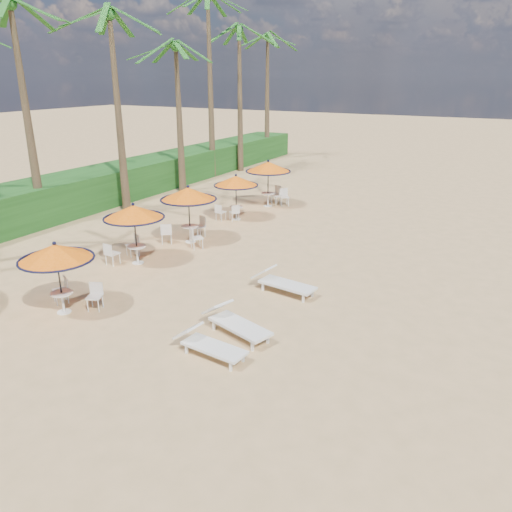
{
  "coord_description": "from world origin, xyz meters",
  "views": [
    {
      "loc": [
        6.77,
        -9.39,
        6.64
      ],
      "look_at": [
        -0.34,
        3.69,
        1.2
      ],
      "focal_mm": 35.0,
      "sensor_mm": 36.0,
      "label": 1
    }
  ],
  "objects": [
    {
      "name": "lounger_far",
      "position": [
        0.43,
        3.99,
        0.36
      ],
      "size": [
        2.24,
        0.96,
        0.78
      ],
      "rotation": [
        0.0,
        0.0,
        -0.13
      ],
      "color": "white",
      "rests_on": "ground"
    },
    {
      "name": "ground",
      "position": [
        0.0,
        0.0,
        0.0
      ],
      "size": [
        160.0,
        160.0,
        0.0
      ],
      "primitive_type": "plane",
      "color": "tan",
      "rests_on": "ground"
    },
    {
      "name": "palm_4",
      "position": [
        -11.25,
        14.52,
        7.6
      ],
      "size": [
        5.0,
        5.0,
        8.35
      ],
      "color": "brown",
      "rests_on": "ground"
    },
    {
      "name": "palm_7",
      "position": [
        -12.31,
        27.59,
        8.78
      ],
      "size": [
        5.0,
        5.0,
        9.61
      ],
      "color": "brown",
      "rests_on": "ground"
    },
    {
      "name": "palm_3",
      "position": [
        -11.11,
        9.48,
        8.67
      ],
      "size": [
        5.0,
        5.0,
        9.49
      ],
      "color": "brown",
      "rests_on": "ground"
    },
    {
      "name": "palm_2",
      "position": [
        -12.54,
        5.44,
        8.76
      ],
      "size": [
        5.0,
        5.0,
        9.58
      ],
      "color": "brown",
      "rests_on": "ground"
    },
    {
      "name": "station_2",
      "position": [
        -5.16,
        6.75,
        1.78
      ],
      "size": [
        2.33,
        2.33,
        2.43
      ],
      "color": "black",
      "rests_on": "ground"
    },
    {
      "name": "station_0",
      "position": [
        -4.57,
        -0.36,
        1.69
      ],
      "size": [
        2.13,
        2.13,
        2.22
      ],
      "color": "black",
      "rests_on": "ground"
    },
    {
      "name": "lounger_mid",
      "position": [
        0.51,
        0.9,
        0.37
      ],
      "size": [
        2.29,
        1.31,
        0.78
      ],
      "rotation": [
        0.0,
        0.0,
        -0.31
      ],
      "color": "white",
      "rests_on": "ground"
    },
    {
      "name": "scrub_hedge",
      "position": [
        -13.5,
        11.0,
        0.9
      ],
      "size": [
        3.0,
        40.0,
        1.8
      ],
      "primitive_type": "cube",
      "color": "#194716",
      "rests_on": "ground"
    },
    {
      "name": "station_1",
      "position": [
        -5.5,
        3.79,
        1.77
      ],
      "size": [
        2.22,
        2.22,
        2.32
      ],
      "color": "black",
      "rests_on": "ground"
    },
    {
      "name": "lounger_near",
      "position": [
        0.5,
        -0.38,
        0.33
      ],
      "size": [
        2.03,
        0.82,
        0.71
      ],
      "rotation": [
        0.0,
        0.0,
        -0.1
      ],
      "color": "white",
      "rests_on": "ground"
    },
    {
      "name": "palm_5",
      "position": [
        -12.2,
        19.28,
        10.4
      ],
      "size": [
        5.0,
        5.0,
        11.35
      ],
      "color": "brown",
      "rests_on": "ground"
    },
    {
      "name": "station_3",
      "position": [
        -5.26,
        10.65,
        1.69
      ],
      "size": [
        2.13,
        2.13,
        2.22
      ],
      "color": "black",
      "rests_on": "ground"
    },
    {
      "name": "station_4",
      "position": [
        -5.01,
        13.82,
        1.81
      ],
      "size": [
        2.38,
        2.47,
        2.48
      ],
      "color": "black",
      "rests_on": "ground"
    },
    {
      "name": "palm_6",
      "position": [
        -11.63,
        22.1,
        8.88
      ],
      "size": [
        5.0,
        5.0,
        9.71
      ],
      "color": "brown",
      "rests_on": "ground"
    }
  ]
}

